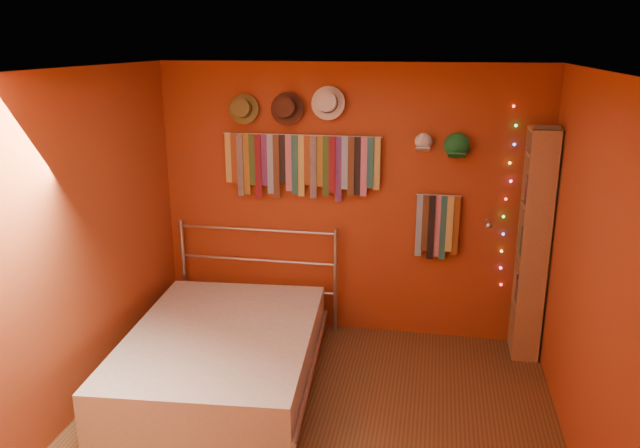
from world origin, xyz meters
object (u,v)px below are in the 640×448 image
Objects in this scene: bookshelf at (539,244)px; bed at (222,354)px; reading_lamp at (489,225)px; tie_rack at (301,163)px.

bookshelf reaches higher than bed.
reading_lamp reaches higher than bed.
bookshelf is 0.92× the size of bed.
reading_lamp is at bearing -5.06° from tie_rack.
bed is at bearing -159.34° from bookshelf.
bookshelf is (2.09, -0.15, -0.60)m from tie_rack.
tie_rack is at bearing 175.77° from bookshelf.
bookshelf is at bearing 16.29° from bed.
reading_lamp is 0.45m from bookshelf.
tie_rack is at bearing 174.94° from reading_lamp.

